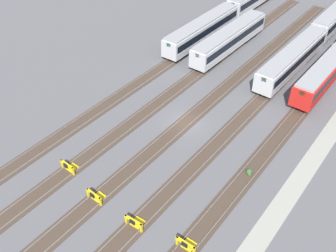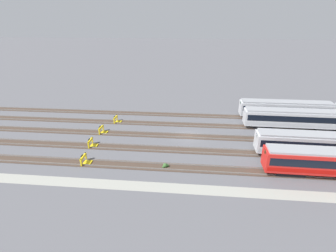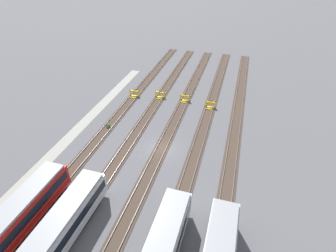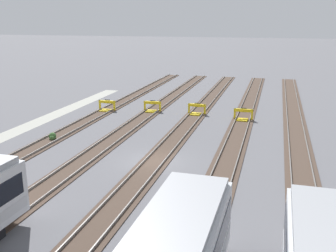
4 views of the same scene
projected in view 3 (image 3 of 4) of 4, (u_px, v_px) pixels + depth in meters
The scene contains 14 objects.
ground_plane at pixel (161, 149), 39.76m from camera, with size 400.00×400.00×0.00m, color #5B5B60.
service_walkway at pixel (74, 132), 43.22m from camera, with size 54.00×2.00×0.01m, color #9E9E93.
rail_track_nearest at pixel (100, 137), 42.12m from camera, with size 90.00×2.23×0.21m.
rail_track_near_inner at pixel (130, 142), 40.93m from camera, with size 90.00×2.24×0.21m.
rail_track_middle at pixel (161, 148), 39.73m from camera, with size 90.00×2.24×0.21m.
rail_track_far_inner at pixel (195, 155), 38.54m from camera, with size 90.00×2.23×0.21m.
rail_track_farthest at pixel (231, 161), 37.34m from camera, with size 90.00×2.23×0.21m.
subway_car_front_row_leftmost at pixel (47, 247), 24.61m from camera, with size 18.05×3.17×3.70m.
subway_car_front_row_right_inner at pixel (3, 233), 25.79m from camera, with size 18.04×3.08×3.70m.
bumper_stop_nearest_track at pixel (134, 94), 53.28m from camera, with size 1.35×2.00×1.22m.
bumper_stop_near_inner_track at pixel (160, 95), 52.84m from camera, with size 1.37×2.01×1.22m.
bumper_stop_middle_track at pixel (185, 99), 51.64m from camera, with size 1.38×2.01×1.22m.
bumper_stop_far_inner_track at pixel (210, 105), 49.52m from camera, with size 1.37×2.01×1.22m.
weed_clump at pixel (108, 126), 44.33m from camera, with size 0.92×0.70×0.64m.
Camera 3 is at (29.28, 9.56, 25.39)m, focal length 28.00 mm.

